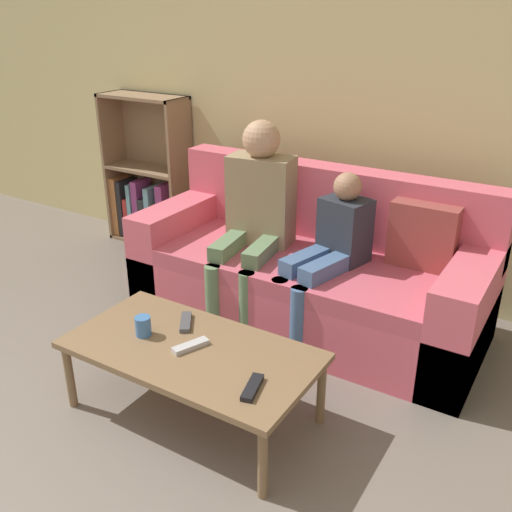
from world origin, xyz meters
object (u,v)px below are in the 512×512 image
(tv_remote_1, at_px, (186,322))
(couch, at_px, (310,274))
(bookshelf, at_px, (148,189))
(cup_near, at_px, (143,326))
(person_adult, at_px, (256,207))
(coffee_table, at_px, (191,354))
(person_child, at_px, (329,250))
(tv_remote_2, at_px, (252,387))
(tv_remote_0, at_px, (191,346))

(tv_remote_1, bearing_deg, couch, 43.15)
(bookshelf, bearing_deg, cup_near, -49.30)
(person_adult, bearing_deg, bookshelf, 149.25)
(coffee_table, height_order, person_child, person_child)
(person_child, height_order, tv_remote_2, person_child)
(couch, relative_size, bookshelf, 1.77)
(couch, bearing_deg, tv_remote_2, -74.17)
(bookshelf, xyz_separation_m, tv_remote_0, (1.62, -1.56, -0.06))
(coffee_table, xyz_separation_m, tv_remote_0, (0.00, -0.00, 0.04))
(person_adult, bearing_deg, tv_remote_0, -82.93)
(person_adult, bearing_deg, couch, 4.95)
(person_adult, bearing_deg, coffee_table, -82.92)
(bookshelf, relative_size, coffee_table, 1.02)
(tv_remote_2, bearing_deg, cup_near, 158.14)
(bookshelf, relative_size, tv_remote_0, 6.61)
(tv_remote_0, bearing_deg, couch, 109.38)
(cup_near, xyz_separation_m, tv_remote_2, (0.65, -0.09, -0.04))
(coffee_table, xyz_separation_m, tv_remote_1, (-0.15, 0.15, 0.04))
(tv_remote_0, relative_size, tv_remote_2, 0.99)
(coffee_table, relative_size, tv_remote_2, 6.45)
(person_adult, relative_size, tv_remote_0, 6.71)
(coffee_table, height_order, person_adult, person_adult)
(cup_near, bearing_deg, tv_remote_0, 5.94)
(person_child, distance_m, cup_near, 1.10)
(person_child, distance_m, tv_remote_0, 0.99)
(bookshelf, height_order, person_adult, person_adult)
(person_adult, height_order, tv_remote_0, person_adult)
(couch, bearing_deg, coffee_table, -93.08)
(couch, xyz_separation_m, tv_remote_1, (-0.20, -0.92, 0.07))
(tv_remote_0, height_order, tv_remote_2, same)
(cup_near, bearing_deg, bookshelf, 130.70)
(bookshelf, height_order, tv_remote_1, bookshelf)
(person_child, relative_size, tv_remote_1, 5.67)
(cup_near, distance_m, tv_remote_2, 0.65)
(couch, relative_size, coffee_table, 1.80)
(cup_near, xyz_separation_m, tv_remote_0, (0.25, 0.03, -0.04))
(person_adult, height_order, cup_near, person_adult)
(cup_near, relative_size, tv_remote_1, 0.56)
(bookshelf, height_order, tv_remote_0, bookshelf)
(person_child, relative_size, cup_near, 10.08)
(bookshelf, xyz_separation_m, cup_near, (1.37, -1.59, -0.02))
(couch, xyz_separation_m, tv_remote_2, (0.34, -1.19, 0.07))
(person_child, distance_m, tv_remote_2, 1.09)
(person_child, height_order, cup_near, person_child)
(person_child, xyz_separation_m, cup_near, (-0.48, -0.98, -0.13))
(coffee_table, relative_size, cup_near, 12.11)
(person_adult, height_order, tv_remote_2, person_adult)
(couch, height_order, tv_remote_2, couch)
(coffee_table, relative_size, person_child, 1.20)
(cup_near, bearing_deg, person_child, 64.08)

